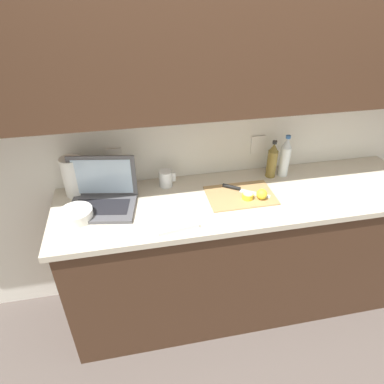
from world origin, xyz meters
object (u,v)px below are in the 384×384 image
(lemon_whole_beside, at_px, (262,194))
(bottle_oil_tall, at_px, (272,161))
(measuring_cup, at_px, (166,178))
(laptop, at_px, (102,195))
(cutting_board, at_px, (240,195))
(paper_towel_roll, at_px, (73,177))
(lemon_half_cut, at_px, (248,196))
(bowl_white, at_px, (77,214))
(knife, at_px, (238,189))
(bottle_green_soda, at_px, (285,157))

(lemon_whole_beside, bearing_deg, bottle_oil_tall, 57.71)
(measuring_cup, bearing_deg, laptop, -160.50)
(cutting_board, bearing_deg, paper_towel_roll, 167.26)
(lemon_half_cut, relative_size, paper_towel_roll, 0.27)
(laptop, height_order, cutting_board, laptop)
(bowl_white, height_order, paper_towel_roll, paper_towel_roll)
(lemon_half_cut, height_order, bottle_oil_tall, bottle_oil_tall)
(knife, bearing_deg, lemon_half_cut, -39.13)
(knife, bearing_deg, bowl_white, -139.53)
(measuring_cup, bearing_deg, paper_towel_roll, 178.56)
(bottle_oil_tall, xyz_separation_m, paper_towel_roll, (-1.22, 0.03, 0.01))
(lemon_half_cut, height_order, measuring_cup, measuring_cup)
(bottle_oil_tall, xyz_separation_m, bowl_white, (-1.20, -0.22, -0.08))
(lemon_whole_beside, height_order, paper_towel_roll, paper_towel_roll)
(bottle_oil_tall, bearing_deg, measuring_cup, 178.43)
(bottle_green_soda, relative_size, bottle_oil_tall, 1.11)
(cutting_board, relative_size, bottle_oil_tall, 1.59)
(cutting_board, distance_m, knife, 0.06)
(laptop, distance_m, bottle_green_soda, 1.15)
(lemon_whole_beside, xyz_separation_m, bottle_green_soda, (0.24, 0.25, 0.09))
(measuring_cup, bearing_deg, bottle_oil_tall, -1.57)
(measuring_cup, height_order, bowl_white, measuring_cup)
(lemon_half_cut, bearing_deg, lemon_whole_beside, -12.98)
(laptop, distance_m, lemon_half_cut, 0.83)
(cutting_board, distance_m, measuring_cup, 0.47)
(laptop, distance_m, knife, 0.80)
(knife, height_order, lemon_half_cut, lemon_half_cut)
(bottle_oil_tall, height_order, bowl_white, bottle_oil_tall)
(lemon_half_cut, relative_size, measuring_cup, 0.64)
(measuring_cup, xyz_separation_m, bowl_white, (-0.52, -0.24, -0.02))
(laptop, relative_size, cutting_board, 1.04)
(laptop, relative_size, bottle_oil_tall, 1.65)
(bowl_white, distance_m, paper_towel_roll, 0.27)
(cutting_board, relative_size, lemon_half_cut, 6.09)
(laptop, relative_size, lemon_half_cut, 6.34)
(lemon_whole_beside, height_order, bowl_white, lemon_whole_beside)
(bottle_green_soda, bearing_deg, bottle_oil_tall, 180.00)
(paper_towel_roll, bearing_deg, bottle_oil_tall, -1.51)
(knife, relative_size, lemon_half_cut, 3.96)
(laptop, relative_size, knife, 1.60)
(lemon_half_cut, bearing_deg, paper_towel_roll, 165.16)
(bottle_green_soda, height_order, paper_towel_roll, bottle_green_soda)
(laptop, height_order, bottle_green_soda, bottle_green_soda)
(laptop, bearing_deg, knife, 9.07)
(lemon_whole_beside, bearing_deg, laptop, 171.74)
(bowl_white, bearing_deg, paper_towel_roll, 95.07)
(knife, distance_m, lemon_whole_beside, 0.16)
(laptop, height_order, measuring_cup, laptop)
(cutting_board, xyz_separation_m, knife, (-0.00, 0.05, 0.01))
(measuring_cup, height_order, paper_towel_roll, paper_towel_roll)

